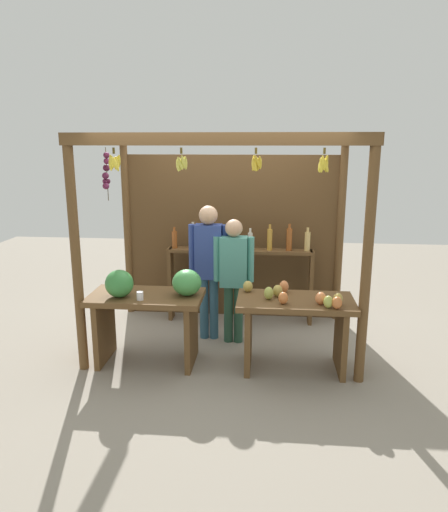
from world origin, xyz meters
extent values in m
plane|color=gray|center=(0.00, 0.00, 0.00)|extent=(12.00, 12.00, 0.00)
cylinder|color=brown|center=(-1.45, -0.89, 1.23)|extent=(0.10, 0.10, 2.47)
cylinder|color=brown|center=(1.45, -0.89, 1.23)|extent=(0.10, 0.10, 2.47)
cylinder|color=brown|center=(-1.45, 0.89, 1.23)|extent=(0.10, 0.10, 2.47)
cylinder|color=brown|center=(1.45, 0.89, 1.23)|extent=(0.10, 0.10, 2.47)
cube|color=brown|center=(0.00, -0.89, 2.41)|extent=(3.01, 0.12, 0.12)
cube|color=brown|center=(-1.45, 0.00, 2.41)|extent=(0.12, 1.87, 0.12)
cube|color=brown|center=(1.45, 0.00, 2.41)|extent=(0.12, 1.87, 0.12)
cube|color=#52381E|center=(0.00, 0.91, 1.11)|extent=(2.91, 0.04, 2.22)
cylinder|color=brown|center=(-1.02, -0.82, 2.30)|extent=(0.02, 0.02, 0.06)
ellipsoid|color=yellow|center=(-0.99, -0.83, 2.18)|extent=(0.04, 0.07, 0.14)
ellipsoid|color=yellow|center=(-0.98, -0.80, 2.20)|extent=(0.06, 0.07, 0.15)
ellipsoid|color=yellow|center=(-1.01, -0.78, 2.18)|extent=(0.06, 0.04, 0.14)
ellipsoid|color=yellow|center=(-1.03, -0.80, 2.18)|extent=(0.08, 0.07, 0.15)
ellipsoid|color=yellow|center=(-1.05, -0.81, 2.17)|extent=(0.04, 0.06, 0.14)
ellipsoid|color=yellow|center=(-1.05, -0.84, 2.17)|extent=(0.06, 0.08, 0.14)
ellipsoid|color=yellow|center=(-1.03, -0.85, 2.20)|extent=(0.07, 0.06, 0.14)
ellipsoid|color=yellow|center=(-1.01, -0.86, 2.19)|extent=(0.08, 0.05, 0.14)
ellipsoid|color=yellow|center=(-0.99, -0.85, 2.17)|extent=(0.07, 0.07, 0.15)
cylinder|color=brown|center=(0.36, -0.72, 2.30)|extent=(0.02, 0.02, 0.06)
ellipsoid|color=gold|center=(0.40, -0.73, 2.19)|extent=(0.04, 0.08, 0.14)
ellipsoid|color=gold|center=(0.39, -0.69, 2.16)|extent=(0.08, 0.08, 0.14)
ellipsoid|color=gold|center=(0.36, -0.70, 2.17)|extent=(0.09, 0.05, 0.14)
ellipsoid|color=gold|center=(0.34, -0.71, 2.19)|extent=(0.05, 0.06, 0.14)
ellipsoid|color=gold|center=(0.34, -0.73, 2.17)|extent=(0.05, 0.06, 0.14)
ellipsoid|color=gold|center=(0.35, -0.75, 2.17)|extent=(0.07, 0.05, 0.14)
ellipsoid|color=gold|center=(0.38, -0.74, 2.20)|extent=(0.08, 0.07, 0.14)
cylinder|color=brown|center=(-0.36, -0.76, 2.30)|extent=(0.02, 0.02, 0.06)
ellipsoid|color=#D1CC4C|center=(-0.32, -0.75, 2.18)|extent=(0.04, 0.07, 0.14)
ellipsoid|color=#D1CC4C|center=(-0.35, -0.73, 2.18)|extent=(0.07, 0.06, 0.14)
ellipsoid|color=#D1CC4C|center=(-0.37, -0.72, 2.17)|extent=(0.08, 0.04, 0.14)
ellipsoid|color=#D1CC4C|center=(-0.38, -0.74, 2.17)|extent=(0.06, 0.08, 0.14)
ellipsoid|color=#D1CC4C|center=(-0.40, -0.77, 2.16)|extent=(0.06, 0.09, 0.14)
ellipsoid|color=#D1CC4C|center=(-0.37, -0.78, 2.18)|extent=(0.08, 0.05, 0.14)
ellipsoid|color=#D1CC4C|center=(-0.34, -0.78, 2.19)|extent=(0.06, 0.06, 0.14)
cylinder|color=brown|center=(1.02, -0.71, 2.30)|extent=(0.02, 0.02, 0.06)
ellipsoid|color=yellow|center=(1.04, -0.71, 2.16)|extent=(0.04, 0.08, 0.15)
ellipsoid|color=yellow|center=(1.04, -0.69, 2.19)|extent=(0.06, 0.06, 0.15)
ellipsoid|color=yellow|center=(1.01, -0.68, 2.16)|extent=(0.08, 0.05, 0.15)
ellipsoid|color=yellow|center=(0.99, -0.69, 2.16)|extent=(0.07, 0.09, 0.15)
ellipsoid|color=yellow|center=(0.99, -0.72, 2.17)|extent=(0.05, 0.06, 0.15)
ellipsoid|color=yellow|center=(1.01, -0.73, 2.19)|extent=(0.06, 0.04, 0.15)
ellipsoid|color=yellow|center=(1.03, -0.74, 2.16)|extent=(0.09, 0.07, 0.15)
cylinder|color=#4C422D|center=(-1.19, -0.55, 2.05)|extent=(0.01, 0.01, 0.55)
sphere|color=#511938|center=(-1.18, -0.57, 2.25)|extent=(0.06, 0.06, 0.06)
sphere|color=#601E42|center=(-1.18, -0.57, 2.19)|extent=(0.06, 0.06, 0.06)
sphere|color=#47142D|center=(-1.20, -0.53, 2.12)|extent=(0.07, 0.07, 0.07)
sphere|color=#511938|center=(-1.20, -0.57, 2.04)|extent=(0.07, 0.07, 0.07)
sphere|color=#47142D|center=(-1.20, -0.53, 1.98)|extent=(0.06, 0.06, 0.06)
sphere|color=#601E42|center=(-1.22, -0.54, 1.98)|extent=(0.06, 0.06, 0.06)
sphere|color=#601E42|center=(-1.21, -0.57, 1.93)|extent=(0.07, 0.07, 0.07)
cube|color=brown|center=(-0.80, -0.67, 0.75)|extent=(1.22, 0.64, 0.06)
cube|color=brown|center=(-1.29, -0.67, 0.36)|extent=(0.06, 0.58, 0.72)
cube|color=brown|center=(-0.31, -0.67, 0.36)|extent=(0.06, 0.58, 0.72)
ellipsoid|color=#38843D|center=(-1.05, -0.77, 0.93)|extent=(0.33, 0.33, 0.29)
ellipsoid|color=#429347|center=(-0.35, -0.64, 0.92)|extent=(0.39, 0.39, 0.28)
cylinder|color=white|center=(-0.81, -0.85, 0.83)|extent=(0.07, 0.07, 0.09)
cube|color=brown|center=(0.80, -0.67, 0.75)|extent=(1.22, 0.64, 0.06)
cube|color=brown|center=(0.31, -0.67, 0.36)|extent=(0.06, 0.58, 0.72)
cube|color=brown|center=(1.29, -0.67, 0.36)|extent=(0.06, 0.58, 0.72)
ellipsoid|color=#B79E47|center=(1.21, -0.80, 0.84)|extent=(0.11, 0.11, 0.12)
ellipsoid|color=#A8B24C|center=(1.10, -0.91, 0.85)|extent=(0.10, 0.10, 0.13)
ellipsoid|color=#CC7038|center=(1.19, -0.92, 0.85)|extent=(0.11, 0.11, 0.12)
ellipsoid|color=#B79E47|center=(0.29, -0.46, 0.85)|extent=(0.14, 0.14, 0.12)
ellipsoid|color=#E07F47|center=(0.68, -0.45, 0.85)|extent=(0.14, 0.14, 0.13)
ellipsoid|color=#A8B24C|center=(0.52, -0.70, 0.85)|extent=(0.10, 0.10, 0.14)
ellipsoid|color=#E07F47|center=(1.04, -0.81, 0.85)|extent=(0.15, 0.15, 0.13)
ellipsoid|color=#CC7038|center=(0.66, -0.83, 0.85)|extent=(0.14, 0.14, 0.13)
ellipsoid|color=#B79E47|center=(0.61, -0.60, 0.85)|extent=(0.13, 0.13, 0.13)
cube|color=brown|center=(-0.81, 0.67, 0.50)|extent=(0.05, 0.20, 1.00)
cube|color=brown|center=(1.08, 0.67, 0.50)|extent=(0.05, 0.20, 1.00)
cube|color=brown|center=(0.13, 0.67, 0.98)|extent=(1.89, 0.22, 0.04)
cylinder|color=#994C1E|center=(-0.74, 0.67, 1.11)|extent=(0.07, 0.07, 0.23)
cylinder|color=#994C1E|center=(-0.74, 0.67, 1.26)|extent=(0.03, 0.03, 0.06)
cylinder|color=silver|center=(-0.49, 0.67, 1.15)|extent=(0.08, 0.08, 0.30)
cylinder|color=silver|center=(-0.49, 0.67, 1.33)|extent=(0.03, 0.03, 0.06)
cylinder|color=#D8B266|center=(-0.24, 0.67, 1.12)|extent=(0.07, 0.07, 0.24)
cylinder|color=#D8B266|center=(-0.24, 0.67, 1.27)|extent=(0.03, 0.03, 0.06)
cylinder|color=gold|center=(0.01, 0.67, 1.13)|extent=(0.07, 0.07, 0.26)
cylinder|color=gold|center=(0.01, 0.67, 1.29)|extent=(0.03, 0.03, 0.06)
cylinder|color=silver|center=(0.27, 0.67, 1.11)|extent=(0.06, 0.06, 0.23)
cylinder|color=silver|center=(0.27, 0.67, 1.26)|extent=(0.03, 0.03, 0.06)
cylinder|color=gold|center=(0.52, 0.67, 1.14)|extent=(0.07, 0.07, 0.28)
cylinder|color=gold|center=(0.52, 0.67, 1.31)|extent=(0.03, 0.03, 0.06)
cylinder|color=#994C1E|center=(0.77, 0.67, 1.15)|extent=(0.07, 0.07, 0.29)
cylinder|color=#994C1E|center=(0.77, 0.67, 1.32)|extent=(0.03, 0.03, 0.06)
cylinder|color=#D8B266|center=(1.01, 0.67, 1.12)|extent=(0.07, 0.07, 0.25)
cylinder|color=#D8B266|center=(1.01, 0.67, 1.28)|extent=(0.03, 0.03, 0.06)
cylinder|color=#305B75|center=(-0.27, 0.05, 0.39)|extent=(0.11, 0.11, 0.78)
cylinder|color=#305B75|center=(-0.15, 0.05, 0.39)|extent=(0.11, 0.11, 0.78)
cube|color=#2D428C|center=(-0.21, 0.05, 1.10)|extent=(0.32, 0.19, 0.66)
cylinder|color=#2D428C|center=(-0.41, 0.05, 1.14)|extent=(0.08, 0.08, 0.59)
cylinder|color=#2D428C|center=(-0.01, 0.05, 1.14)|extent=(0.08, 0.08, 0.59)
sphere|color=tan|center=(-0.21, 0.05, 1.54)|extent=(0.22, 0.22, 0.22)
cylinder|color=#2B553F|center=(0.04, -0.03, 0.35)|extent=(0.11, 0.11, 0.71)
cylinder|color=#2B553F|center=(0.16, -0.03, 0.35)|extent=(0.11, 0.11, 0.71)
cube|color=teal|center=(0.10, -0.03, 1.01)|extent=(0.32, 0.19, 0.60)
cylinder|color=teal|center=(-0.10, -0.03, 1.04)|extent=(0.08, 0.08, 0.54)
cylinder|color=teal|center=(0.30, -0.03, 1.04)|extent=(0.08, 0.08, 0.54)
sphere|color=tan|center=(0.10, -0.03, 1.41)|extent=(0.21, 0.21, 0.21)
camera|label=1|loc=(0.50, -5.37, 2.38)|focal=32.93mm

